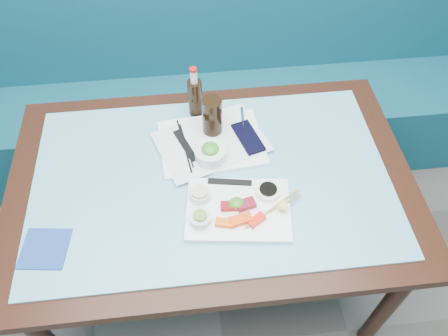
{
  "coord_description": "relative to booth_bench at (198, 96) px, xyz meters",
  "views": [
    {
      "loc": [
        -0.06,
        0.55,
        1.96
      ],
      "look_at": [
        0.04,
        1.45,
        0.8
      ],
      "focal_mm": 35.0,
      "sensor_mm": 36.0,
      "label": 1
    }
  ],
  "objects": [
    {
      "name": "navy_pouch",
      "position": [
        0.15,
        -0.69,
        0.4
      ],
      "size": [
        0.11,
        0.17,
        0.01
      ],
      "primitive_type": "cube",
      "rotation": [
        0.0,
        0.0,
        0.29
      ],
      "color": "black",
      "rests_on": "serving_tray"
    },
    {
      "name": "cola_bottle_body",
      "position": [
        -0.03,
        -0.52,
        0.46
      ],
      "size": [
        0.07,
        0.07,
        0.15
      ],
      "primitive_type": "cylinder",
      "rotation": [
        0.0,
        0.0,
        0.42
      ],
      "color": "black",
      "rests_on": "glass_top"
    },
    {
      "name": "ramekin_wasabi",
      "position": [
        -0.05,
        -1.02,
        0.41
      ],
      "size": [
        0.07,
        0.07,
        0.03
      ],
      "primitive_type": "cylinder",
      "rotation": [
        0.0,
        0.0,
        -0.06
      ],
      "color": "silver",
      "rests_on": "sashimi_plate"
    },
    {
      "name": "seaweed_salad",
      "position": [
        0.0,
        -0.76,
        0.44
      ],
      "size": [
        0.07,
        0.07,
        0.03
      ],
      "primitive_type": "ellipsoid",
      "rotation": [
        0.0,
        0.0,
        0.22
      ],
      "color": "#2F9021",
      "rests_on": "seaweed_bowl"
    },
    {
      "name": "serving_tray",
      "position": [
        0.01,
        -0.69,
        0.39
      ],
      "size": [
        0.39,
        0.3,
        0.01
      ],
      "primitive_type": "cube",
      "rotation": [
        0.0,
        0.0,
        0.08
      ],
      "color": "white",
      "rests_on": "glass_top"
    },
    {
      "name": "ginger_fill",
      "position": [
        -0.05,
        -0.93,
        0.43
      ],
      "size": [
        0.06,
        0.06,
        0.01
      ],
      "primitive_type": "cylinder",
      "rotation": [
        0.0,
        0.0,
        -0.04
      ],
      "color": "beige",
      "rests_on": "ramekin_ginger"
    },
    {
      "name": "seaweed_bowl",
      "position": [
        0.0,
        -0.76,
        0.42
      ],
      "size": [
        0.14,
        0.14,
        0.04
      ],
      "primitive_type": "cylinder",
      "rotation": [
        0.0,
        0.0,
        0.27
      ],
      "color": "white",
      "rests_on": "serving_tray"
    },
    {
      "name": "seaweed_garnish",
      "position": [
        0.07,
        -0.97,
        0.41
      ],
      "size": [
        0.05,
        0.05,
        0.03
      ],
      "primitive_type": "ellipsoid",
      "rotation": [
        0.0,
        0.0,
        0.03
      ],
      "color": "#3A841E",
      "rests_on": "sashimi_plate"
    },
    {
      "name": "dining_table",
      "position": [
        0.0,
        -0.84,
        0.29
      ],
      "size": [
        1.4,
        0.9,
        0.75
      ],
      "color": "black",
      "rests_on": "ground"
    },
    {
      "name": "cola_bottle_cap",
      "position": [
        -0.03,
        -0.52,
        0.59
      ],
      "size": [
        0.03,
        0.03,
        0.01
      ],
      "primitive_type": "cylinder",
      "rotation": [
        0.0,
        0.0,
        0.24
      ],
      "color": "#B6110B",
      "rests_on": "cola_bottle_neck"
    },
    {
      "name": "glass_top",
      "position": [
        0.0,
        -0.84,
        0.38
      ],
      "size": [
        1.22,
        0.76,
        0.01
      ],
      "primitive_type": "cube",
      "color": "#60AEC1",
      "rests_on": "dining_table"
    },
    {
      "name": "wooden_chopstick_b",
      "position": [
        0.19,
        -1.0,
        0.4
      ],
      "size": [
        0.18,
        0.09,
        0.01
      ],
      "primitive_type": "cylinder",
      "rotation": [
        1.57,
        0.0,
        -1.15
      ],
      "color": "#9D6E49",
      "rests_on": "sashimi_plate"
    },
    {
      "name": "ramekin_ginger",
      "position": [
        -0.05,
        -0.93,
        0.41
      ],
      "size": [
        0.07,
        0.07,
        0.03
      ],
      "primitive_type": "cylinder",
      "rotation": [
        0.0,
        0.0,
        -0.05
      ],
      "color": "silver",
      "rests_on": "sashimi_plate"
    },
    {
      "name": "salmon_left",
      "position": [
        0.02,
        -1.04,
        0.41
      ],
      "size": [
        0.07,
        0.04,
        0.01
      ],
      "primitive_type": "cube",
      "rotation": [
        0.0,
        0.0,
        -0.24
      ],
      "color": "#FF5C0A",
      "rests_on": "sashimi_plate"
    },
    {
      "name": "salmon_right",
      "position": [
        0.12,
        -1.04,
        0.41
      ],
      "size": [
        0.07,
        0.06,
        0.01
      ],
      "primitive_type": "cube",
      "rotation": [
        0.0,
        0.0,
        0.59
      ],
      "color": "#FE1F0A",
      "rests_on": "sashimi_plate"
    },
    {
      "name": "wooden_chopstick_a",
      "position": [
        0.18,
        -1.0,
        0.4
      ],
      "size": [
        0.2,
        0.13,
        0.01
      ],
      "primitive_type": "cylinder",
      "rotation": [
        1.57,
        0.0,
        -1.0
      ],
      "color": "#998348",
      "rests_on": "sashimi_plate"
    },
    {
      "name": "black_chopstick_b",
      "position": [
        -0.08,
        -0.7,
        0.4
      ],
      "size": [
        0.04,
        0.21,
        0.01
      ],
      "primitive_type": "cylinder",
      "rotation": [
        1.57,
        0.0,
        0.17
      ],
      "color": "black",
      "rests_on": "serving_tray"
    },
    {
      "name": "chopstick_sleeve",
      "position": [
        0.06,
        -0.88,
        0.4
      ],
      "size": [
        0.15,
        0.05,
        0.0
      ],
      "primitive_type": "cube",
      "rotation": [
        0.0,
        0.0,
        -0.17
      ],
      "color": "black",
      "rests_on": "sashimi_plate"
    },
    {
      "name": "sashimi_plate",
      "position": [
        0.07,
        -0.98,
        0.39
      ],
      "size": [
        0.36,
        0.28,
        0.02
      ],
      "primitive_type": "cube",
      "rotation": [
        0.0,
        0.0,
        -0.13
      ],
      "color": "white",
      "rests_on": "glass_top"
    },
    {
      "name": "tray_sleeve",
      "position": [
        -0.08,
        -0.7,
        0.4
      ],
      "size": [
        0.09,
        0.16,
        0.0
      ],
      "primitive_type": "cube",
      "rotation": [
        0.0,
        0.0,
        0.38
      ],
      "color": "black",
      "rests_on": "serving_tray"
    },
    {
      "name": "paper_placemat",
      "position": [
        0.01,
        -0.69,
        0.4
      ],
      "size": [
        0.44,
        0.38,
        0.0
      ],
      "primitive_type": "cube",
      "rotation": [
        0.0,
        0.0,
        0.33
      ],
      "color": "silver",
      "rests_on": "serving_tray"
    },
    {
      "name": "soy_dish",
      "position": [
        0.18,
        -0.93,
        0.41
      ],
      "size": [
        0.09,
        0.09,
        0.02
      ],
      "primitive_type": "cylinder",
      "rotation": [
        0.0,
        0.0,
        -0.16
      ],
      "color": "white",
      "rests_on": "sashimi_plate"
    },
    {
      "name": "fork",
      "position": [
        0.14,
        -0.58,
        0.4
      ],
      "size": [
        0.02,
        0.1,
        0.01
      ],
      "primitive_type": "cylinder",
      "rotation": [
        1.57,
        0.0,
        -0.07
      ],
      "color": "silver",
      "rests_on": "serving_tray"
    },
    {
      "name": "cola_glass",
      "position": [
        0.02,
        -0.63,
        0.47
      ],
      "size": [
        0.1,
        0.1,
        0.15
      ],
      "primitive_type": "cylinder",
      "rotation": [
        0.0,
        0.0,
        0.4
      ],
      "color": "black",
      "rests_on": "serving_tray"
    },
    {
      "name": "tuna_right",
      "position": [
        0.1,
        -0.98,
        0.41
      ],
      "size": [
        0.07,
        0.05,
        0.02
      ],
      "primitive_type": "cube",
      "rotation": [
        0.0,
        0.0,
        0.25
      ],
      "color": "maroon",
      "rests_on": "sashimi_plate"
    },
    {
      "name": "blue_napkin",
      "position": [
        -0.53,
        -1.06,
        0.39
      ],
      "size": [
        0.16,
        0.16,
        0.01
      ],
      "primitive_type": "cube",
      "rotation": [
        0.0,
        0.0,
        -0.13
      ],
      "color": "navy",
      "rests_on": "glass_top"
    },
    {
      "name": "booth_bench",
      "position": [
        0.0,
        0.0,
        0.0
      ],
      "size": [
        3.0,
        0.56,
        1.17
      ],
      "color": "#0E4A5C",
      "rests_on": "ground"
    },
    {
      "name": "tuna_left",
      "position": [
        0.04,
        -0.98,
        0.41
      ],
      "size": [
        0.05,
        0.04,
        0.02
      ],
      "primitive_type": "cube",
      "rotation": [
        0.0,
        0.0,
        -0.06
      ],
      "color": "maroon",
      "rests_on": "sashimi_plate"
    },
    {
      "name": "salmon_mid",
      "position": [
        0.07,
        -1.03,
        0.41
      ],
      "size": [
        0.08,
        0.05,
        0.02
      ],
      "primitive_type": "cube",
      "rotation": [
        0.0,
        0.0,
        0.21
      ],
      "color": "#FF3F0A",
      "rests_on": "sashimi_plate"
    },
    {
      "name": "cola_bottle_neck",
      "position": [
        -0.03,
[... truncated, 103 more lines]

